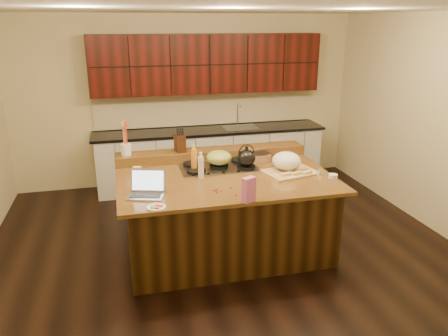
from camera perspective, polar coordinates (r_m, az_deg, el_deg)
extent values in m
cube|color=black|center=(5.30, 0.13, -10.52)|extent=(5.50, 5.00, 0.01)
cube|color=silver|center=(4.64, 0.16, 20.21)|extent=(5.50, 5.00, 0.01)
cube|color=beige|center=(7.19, -4.77, 8.72)|extent=(5.50, 0.01, 2.70)
cube|color=beige|center=(2.59, 13.97, -10.16)|extent=(5.50, 0.01, 2.70)
cube|color=beige|center=(6.06, 26.40, 4.99)|extent=(0.01, 5.00, 2.70)
cube|color=black|center=(5.10, 0.14, -6.15)|extent=(2.22, 1.42, 0.88)
cube|color=black|center=(4.93, 0.14, -1.28)|extent=(2.40, 1.60, 0.04)
cube|color=black|center=(5.55, -1.62, 1.88)|extent=(2.40, 0.30, 0.12)
cube|color=gray|center=(5.19, -0.66, 0.07)|extent=(0.92, 0.52, 0.02)
cylinder|color=black|center=(5.25, -4.18, 0.49)|extent=(0.22, 0.22, 0.03)
cylinder|color=black|center=(5.38, 2.13, 0.97)|extent=(0.22, 0.22, 0.03)
cylinder|color=black|center=(5.01, -3.67, -0.41)|extent=(0.22, 0.22, 0.03)
cylinder|color=black|center=(5.14, 2.92, 0.11)|extent=(0.22, 0.22, 0.03)
cylinder|color=black|center=(5.19, -0.67, 0.30)|extent=(0.22, 0.22, 0.03)
cube|color=silver|center=(7.14, -1.77, 1.26)|extent=(3.60, 0.62, 0.90)
cube|color=black|center=(7.01, -1.80, 4.92)|extent=(3.70, 0.66, 0.04)
cube|color=gray|center=(7.13, 2.14, 5.27)|extent=(0.55, 0.42, 0.01)
cylinder|color=gray|center=(7.26, 1.77, 7.01)|extent=(0.02, 0.02, 0.36)
cube|color=black|center=(6.99, -2.16, 13.44)|extent=(3.60, 0.34, 0.90)
cube|color=beige|center=(7.25, -2.35, 7.64)|extent=(3.60, 0.03, 0.50)
ellipsoid|color=black|center=(5.11, 2.94, 1.34)|extent=(0.24, 0.24, 0.19)
ellipsoid|color=olive|center=(5.15, -0.67, 1.36)|extent=(0.38, 0.38, 0.17)
cube|color=#B7B7BC|center=(4.41, -10.16, -3.63)|extent=(0.41, 0.34, 0.02)
cube|color=black|center=(4.41, -10.17, -3.50)|extent=(0.33, 0.22, 0.00)
cube|color=#B7B7BC|center=(4.48, -9.91, -1.58)|extent=(0.36, 0.17, 0.23)
cube|color=silver|center=(4.47, -9.92, -1.61)|extent=(0.32, 0.15, 0.19)
cylinder|color=orange|center=(5.04, -3.94, 1.00)|extent=(0.08, 0.08, 0.27)
cylinder|color=silver|center=(4.82, -3.03, 0.08)|extent=(0.07, 0.07, 0.25)
cube|color=tan|center=(5.06, 8.66, -0.56)|extent=(0.65, 0.53, 0.03)
ellipsoid|color=white|center=(5.09, 8.16, 0.95)|extent=(0.33, 0.33, 0.21)
cube|color=#EDD872|center=(4.89, 8.15, -0.84)|extent=(0.12, 0.03, 0.03)
cube|color=#EDD872|center=(4.94, 9.49, -0.72)|extent=(0.12, 0.03, 0.03)
cube|color=#EDD872|center=(4.99, 10.81, -0.60)|extent=(0.12, 0.03, 0.03)
cylinder|color=gray|center=(5.08, 10.06, -0.32)|extent=(0.22, 0.09, 0.01)
cylinder|color=white|center=(5.00, 14.05, -1.04)|extent=(0.11, 0.11, 0.04)
cylinder|color=white|center=(5.08, 8.49, -0.35)|extent=(0.11, 0.11, 0.04)
cylinder|color=white|center=(5.32, 8.24, 0.54)|extent=(0.13, 0.13, 0.04)
cylinder|color=#996B3F|center=(5.45, 4.93, 1.35)|extent=(0.31, 0.31, 0.09)
cone|color=silver|center=(5.05, 12.38, -0.55)|extent=(0.09, 0.09, 0.07)
cube|color=#C65D9A|center=(4.20, 3.24, -2.82)|extent=(0.15, 0.13, 0.24)
cylinder|color=white|center=(4.14, -8.82, -5.08)|extent=(0.23, 0.23, 0.01)
cube|color=gold|center=(4.96, -11.28, -0.51)|extent=(0.10, 0.09, 0.12)
cylinder|color=white|center=(5.40, -12.66, 2.38)|extent=(0.16, 0.16, 0.14)
cube|color=black|center=(5.43, -5.78, 3.28)|extent=(0.13, 0.19, 0.22)
ellipsoid|color=red|center=(4.49, -1.30, -2.91)|extent=(0.02, 0.02, 0.02)
ellipsoid|color=#198C26|center=(4.49, -1.00, -2.88)|extent=(0.02, 0.02, 0.02)
ellipsoid|color=red|center=(4.60, 3.25, -2.39)|extent=(0.02, 0.02, 0.02)
ellipsoid|color=#198C26|center=(4.52, -0.92, -2.74)|extent=(0.02, 0.02, 0.02)
ellipsoid|color=red|center=(4.37, 1.59, -3.55)|extent=(0.02, 0.02, 0.02)
ellipsoid|color=#198C26|center=(4.51, 2.62, -2.81)|extent=(0.02, 0.02, 0.02)
ellipsoid|color=red|center=(4.44, 3.75, -3.21)|extent=(0.02, 0.02, 0.02)
ellipsoid|color=#198C26|center=(4.56, 0.91, -2.58)|extent=(0.02, 0.02, 0.02)
ellipsoid|color=red|center=(4.44, -0.92, -3.14)|extent=(0.02, 0.02, 0.02)
ellipsoid|color=#198C26|center=(4.44, 2.67, -3.15)|extent=(0.02, 0.02, 0.02)
ellipsoid|color=red|center=(4.47, -0.35, -2.99)|extent=(0.02, 0.02, 0.02)
ellipsoid|color=#198C26|center=(4.48, 3.57, -2.98)|extent=(0.02, 0.02, 0.02)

